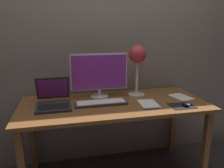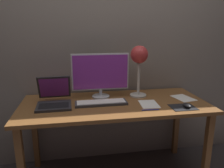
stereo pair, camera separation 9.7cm
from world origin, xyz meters
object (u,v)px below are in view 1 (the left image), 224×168
at_px(desk_lamp, 137,59).
at_px(pen, 151,109).
at_px(laptop, 53,98).
at_px(keyboard_main, 101,103).
at_px(monitor, 99,74).
at_px(mouse, 186,104).

height_order(desk_lamp, pen, desk_lamp).
relative_size(laptop, pen, 2.43).
bearing_deg(laptop, keyboard_main, -9.88).
bearing_deg(keyboard_main, monitor, 84.20).
relative_size(monitor, laptop, 1.52).
bearing_deg(laptop, desk_lamp, 7.63).
distance_m(monitor, mouse, 0.79).
relative_size(laptop, desk_lamp, 0.72).
distance_m(mouse, pen, 0.31).
xyz_separation_m(keyboard_main, mouse, (0.68, -0.20, 0.01)).
distance_m(laptop, desk_lamp, 0.82).
bearing_deg(monitor, desk_lamp, -3.17).
xyz_separation_m(keyboard_main, pen, (0.37, -0.21, -0.01)).
height_order(laptop, pen, laptop).
height_order(monitor, desk_lamp, desk_lamp).
relative_size(monitor, mouse, 5.40).
xyz_separation_m(monitor, mouse, (0.66, -0.39, -0.20)).
relative_size(monitor, keyboard_main, 1.17).
distance_m(desk_lamp, pen, 0.51).
xyz_separation_m(laptop, mouse, (1.06, -0.27, -0.04)).
bearing_deg(pen, desk_lamp, 88.78).
height_order(laptop, mouse, laptop).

